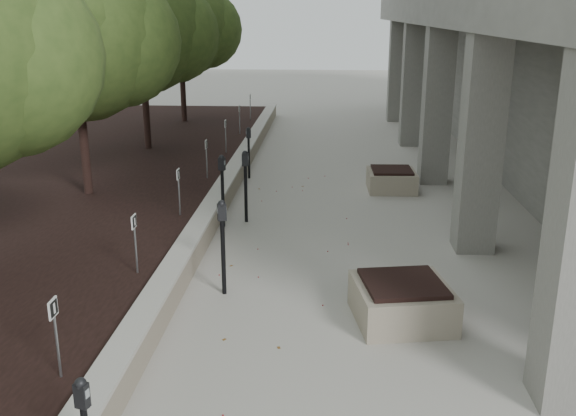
% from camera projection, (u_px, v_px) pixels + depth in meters
% --- Properties ---
extents(retaining_wall, '(0.39, 26.00, 0.50)m').
position_uv_depth(retaining_wall, '(225.00, 189.00, 15.31)').
color(retaining_wall, '#A29580').
rests_on(retaining_wall, ground).
extents(planting_bed, '(7.00, 26.00, 0.40)m').
position_uv_depth(planting_bed, '(76.00, 189.00, 15.54)').
color(planting_bed, black).
rests_on(planting_bed, ground).
extents(crabapple_tree_3, '(4.60, 4.00, 5.44)m').
position_uv_depth(crabapple_tree_3, '(77.00, 71.00, 13.69)').
color(crabapple_tree_3, '#334C1D').
rests_on(crabapple_tree_3, planting_bed).
extents(crabapple_tree_4, '(4.60, 4.00, 5.44)m').
position_uv_depth(crabapple_tree_4, '(142.00, 56.00, 18.45)').
color(crabapple_tree_4, '#334C1D').
rests_on(crabapple_tree_4, planting_bed).
extents(crabapple_tree_5, '(4.60, 4.00, 5.44)m').
position_uv_depth(crabapple_tree_5, '(181.00, 47.00, 23.22)').
color(crabapple_tree_5, '#334C1D').
rests_on(crabapple_tree_5, planting_bed).
extents(parking_sign_2, '(0.04, 0.22, 0.96)m').
position_uv_depth(parking_sign_2, '(57.00, 339.00, 7.05)').
color(parking_sign_2, black).
rests_on(parking_sign_2, planting_bed).
extents(parking_sign_3, '(0.04, 0.22, 0.96)m').
position_uv_depth(parking_sign_3, '(135.00, 244.00, 9.91)').
color(parking_sign_3, black).
rests_on(parking_sign_3, planting_bed).
extents(parking_sign_4, '(0.04, 0.22, 0.96)m').
position_uv_depth(parking_sign_4, '(179.00, 192.00, 12.77)').
color(parking_sign_4, black).
rests_on(parking_sign_4, planting_bed).
extents(parking_sign_5, '(0.04, 0.22, 0.96)m').
position_uv_depth(parking_sign_5, '(207.00, 159.00, 15.63)').
color(parking_sign_5, black).
rests_on(parking_sign_5, planting_bed).
extents(parking_sign_6, '(0.04, 0.22, 0.96)m').
position_uv_depth(parking_sign_6, '(226.00, 136.00, 18.49)').
color(parking_sign_6, black).
rests_on(parking_sign_6, planting_bed).
extents(parking_sign_7, '(0.04, 0.22, 0.96)m').
position_uv_depth(parking_sign_7, '(240.00, 120.00, 21.35)').
color(parking_sign_7, black).
rests_on(parking_sign_7, planting_bed).
extents(parking_sign_8, '(0.04, 0.22, 0.96)m').
position_uv_depth(parking_sign_8, '(250.00, 107.00, 24.21)').
color(parking_sign_8, black).
rests_on(parking_sign_8, planting_bed).
extents(parking_meter_2, '(0.18, 0.16, 1.57)m').
position_uv_depth(parking_meter_2, '(223.00, 248.00, 10.03)').
color(parking_meter_2, black).
rests_on(parking_meter_2, ground).
extents(parking_meter_3, '(0.18, 0.15, 1.55)m').
position_uv_depth(parking_meter_3, '(223.00, 191.00, 13.23)').
color(parking_meter_3, black).
rests_on(parking_meter_3, ground).
extents(parking_meter_4, '(0.16, 0.12, 1.56)m').
position_uv_depth(parking_meter_4, '(246.00, 187.00, 13.54)').
color(parking_meter_4, black).
rests_on(parking_meter_4, ground).
extents(parking_meter_5, '(0.16, 0.14, 1.40)m').
position_uv_depth(parking_meter_5, '(249.00, 153.00, 17.14)').
color(parking_meter_5, black).
rests_on(parking_meter_5, ground).
extents(planter_front, '(1.54, 1.54, 0.62)m').
position_uv_depth(planter_front, '(402.00, 301.00, 9.28)').
color(planter_front, '#A29580').
rests_on(planter_front, ground).
extents(planter_back, '(1.22, 1.22, 0.55)m').
position_uv_depth(planter_back, '(391.00, 179.00, 16.12)').
color(planter_back, '#A29580').
rests_on(planter_back, ground).
extents(berry_scatter, '(3.30, 14.10, 0.02)m').
position_uv_depth(berry_scatter, '(286.00, 263.00, 11.46)').
color(berry_scatter, maroon).
rests_on(berry_scatter, ground).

